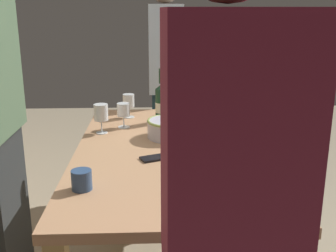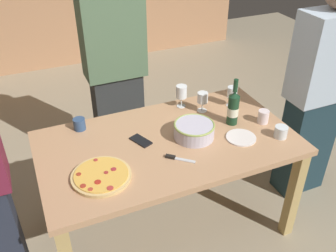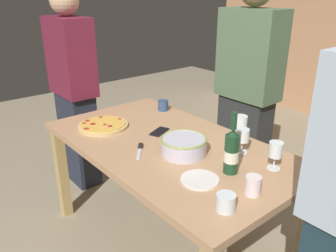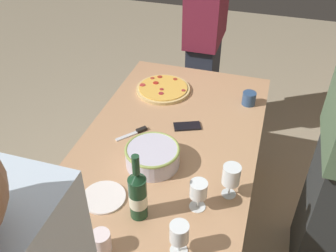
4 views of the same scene
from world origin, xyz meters
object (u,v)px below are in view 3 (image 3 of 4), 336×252
(wine_bottle, at_px, (232,151))
(pizza_knife, at_px, (140,149))
(wine_glass_by_bottle, at_px, (241,124))
(cup_amber, at_px, (253,185))
(cup_ceramic, at_px, (226,202))
(person_guest_left, at_px, (74,91))
(cell_phone, at_px, (159,132))
(person_host, at_px, (247,94))
(dining_table, at_px, (168,157))
(pizza, at_px, (103,125))
(wine_glass_far_left, at_px, (243,136))
(side_plate, at_px, (200,180))
(cup_spare, at_px, (163,105))
(serving_bowl, at_px, (184,145))

(wine_bottle, height_order, pizza_knife, wine_bottle)
(wine_glass_by_bottle, height_order, cup_amber, wine_glass_by_bottle)
(cup_ceramic, relative_size, person_guest_left, 0.05)
(cell_phone, xyz_separation_m, person_host, (0.08, 0.78, 0.12))
(dining_table, xyz_separation_m, person_host, (-0.08, 0.84, 0.22))
(pizza, distance_m, cell_phone, 0.39)
(wine_bottle, height_order, person_host, person_host)
(wine_glass_far_left, bearing_deg, side_plate, -80.05)
(cup_spare, distance_m, pizza_knife, 0.70)
(cup_ceramic, bearing_deg, wine_glass_by_bottle, 124.86)
(cup_amber, relative_size, cup_ceramic, 1.08)
(wine_glass_far_left, height_order, person_host, person_host)
(serving_bowl, xyz_separation_m, cup_ceramic, (0.50, -0.22, -0.02))
(wine_bottle, distance_m, cup_spare, 1.01)
(pizza, height_order, wine_glass_by_bottle, wine_glass_by_bottle)
(side_plate, bearing_deg, cup_ceramic, -19.42)
(cell_phone, height_order, pizza_knife, pizza_knife)
(dining_table, height_order, cell_phone, cell_phone)
(serving_bowl, distance_m, person_host, 0.91)
(cup_spare, distance_m, cell_phone, 0.43)
(cup_amber, relative_size, cell_phone, 0.62)
(dining_table, xyz_separation_m, wine_bottle, (0.47, 0.02, 0.21))
(wine_glass_far_left, bearing_deg, dining_table, -146.64)
(wine_bottle, relative_size, person_guest_left, 0.20)
(wine_glass_far_left, distance_m, cell_phone, 0.56)
(person_guest_left, bearing_deg, cup_spare, 28.51)
(side_plate, bearing_deg, person_host, 117.30)
(pizza, distance_m, wine_bottle, 0.97)
(pizza, relative_size, cell_phone, 2.30)
(cup_spare, bearing_deg, side_plate, -29.02)
(cup_amber, bearing_deg, person_guest_left, -179.83)
(dining_table, bearing_deg, wine_bottle, 2.30)
(cell_phone, height_order, person_guest_left, person_guest_left)
(side_plate, bearing_deg, dining_table, 159.96)
(cup_spare, xyz_separation_m, person_guest_left, (-0.66, -0.41, 0.04))
(wine_glass_far_left, relative_size, person_host, 0.08)
(pizza, xyz_separation_m, person_host, (0.39, 1.02, 0.11))
(wine_glass_by_bottle, bearing_deg, cup_amber, -44.90)
(dining_table, distance_m, pizza_knife, 0.21)
(side_plate, xyz_separation_m, cell_phone, (-0.59, 0.22, 0.00))
(cup_ceramic, distance_m, pizza_knife, 0.70)
(cup_amber, relative_size, pizza_knife, 0.59)
(pizza, bearing_deg, cup_ceramic, -3.36)
(cup_amber, xyz_separation_m, person_guest_left, (-1.81, -0.01, 0.03))
(pizza, bearing_deg, side_plate, 1.04)
(serving_bowl, bearing_deg, cup_spare, 149.98)
(side_plate, bearing_deg, wine_glass_by_bottle, 109.17)
(cup_ceramic, relative_size, pizza_knife, 0.55)
(wine_glass_by_bottle, height_order, pizza_knife, wine_glass_by_bottle)
(pizza_knife, bearing_deg, dining_table, 81.32)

